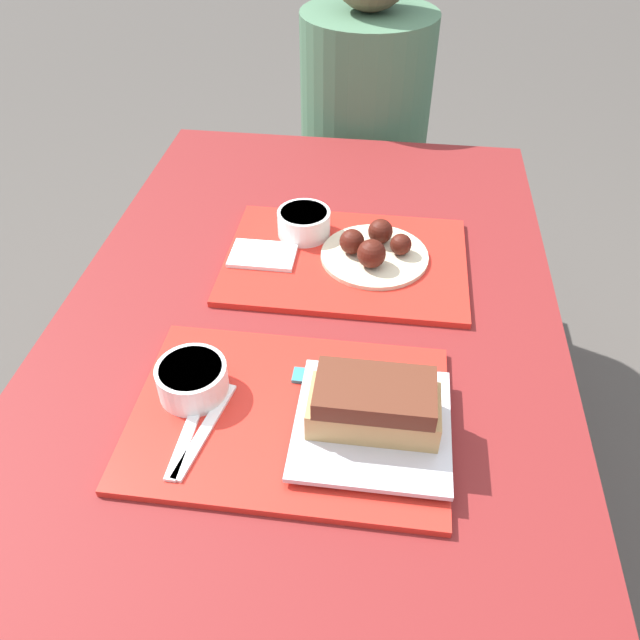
% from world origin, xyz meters
% --- Properties ---
extents(ground_plane, '(12.00, 12.00, 0.00)m').
position_xyz_m(ground_plane, '(0.00, 0.00, 0.00)').
color(ground_plane, '#4C4742').
extents(picnic_table, '(0.84, 1.48, 0.72)m').
position_xyz_m(picnic_table, '(0.00, 0.00, 0.63)').
color(picnic_table, maroon).
rests_on(picnic_table, ground_plane).
extents(picnic_bench_far, '(0.80, 0.28, 0.44)m').
position_xyz_m(picnic_bench_far, '(0.00, 0.96, 0.37)').
color(picnic_bench_far, maroon).
rests_on(picnic_bench_far, ground_plane).
extents(tray_near, '(0.44, 0.31, 0.01)m').
position_xyz_m(tray_near, '(0.01, -0.15, 0.73)').
color(tray_near, red).
rests_on(tray_near, picnic_table).
extents(tray_far, '(0.44, 0.31, 0.01)m').
position_xyz_m(tray_far, '(0.05, 0.23, 0.73)').
color(tray_far, red).
rests_on(tray_far, picnic_table).
extents(bowl_coleslaw_near, '(0.10, 0.10, 0.05)m').
position_xyz_m(bowl_coleslaw_near, '(-0.14, -0.13, 0.76)').
color(bowl_coleslaw_near, white).
rests_on(bowl_coleslaw_near, tray_near).
extents(brisket_sandwich_plate, '(0.21, 0.21, 0.09)m').
position_xyz_m(brisket_sandwich_plate, '(0.12, -0.16, 0.77)').
color(brisket_sandwich_plate, beige).
rests_on(brisket_sandwich_plate, tray_near).
extents(plastic_fork_near, '(0.02, 0.17, 0.00)m').
position_xyz_m(plastic_fork_near, '(-0.12, -0.20, 0.74)').
color(plastic_fork_near, white).
rests_on(plastic_fork_near, tray_near).
extents(plastic_knife_near, '(0.05, 0.17, 0.00)m').
position_xyz_m(plastic_knife_near, '(-0.10, -0.20, 0.74)').
color(plastic_knife_near, white).
rests_on(plastic_knife_near, tray_near).
extents(condiment_packet, '(0.04, 0.03, 0.01)m').
position_xyz_m(condiment_packet, '(0.02, -0.08, 0.74)').
color(condiment_packet, teal).
rests_on(condiment_packet, tray_near).
extents(bowl_coleslaw_far, '(0.10, 0.10, 0.05)m').
position_xyz_m(bowl_coleslaw_far, '(-0.04, 0.30, 0.76)').
color(bowl_coleslaw_far, white).
rests_on(bowl_coleslaw_far, tray_far).
extents(wings_plate_far, '(0.20, 0.20, 0.06)m').
position_xyz_m(wings_plate_far, '(0.10, 0.23, 0.75)').
color(wings_plate_far, beige).
rests_on(wings_plate_far, tray_far).
extents(napkin_far, '(0.12, 0.08, 0.01)m').
position_xyz_m(napkin_far, '(-0.10, 0.21, 0.74)').
color(napkin_far, white).
rests_on(napkin_far, tray_far).
extents(person_seated_across, '(0.35, 0.35, 0.72)m').
position_xyz_m(person_seated_across, '(0.03, 0.96, 0.74)').
color(person_seated_across, '#477051').
rests_on(person_seated_across, picnic_bench_far).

